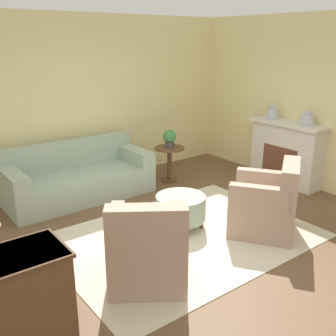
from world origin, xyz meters
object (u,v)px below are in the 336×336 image
armchair_left (147,250)px  ottoman_table (181,207)px  side_table (170,158)px  potted_plant_on_side_table (170,138)px  vase_mantel_near (273,113)px  couch (78,179)px  vase_mantel_far (307,120)px  armchair_right (267,206)px

armchair_left → ottoman_table: size_ratio=1.64×
ottoman_table → side_table: side_table is taller
side_table → potted_plant_on_side_table: size_ratio=2.00×
armchair_left → potted_plant_on_side_table: size_ratio=3.50×
vase_mantel_near → ottoman_table: bearing=-166.6°
couch → side_table: (1.59, -0.30, 0.12)m
armchair_left → vase_mantel_far: vase_mantel_far is taller
couch → armchair_left: 2.64m
armchair_left → side_table: bearing=48.5°
ottoman_table → vase_mantel_far: bearing=-1.9°
armchair_right → ottoman_table: (-0.79, 0.77, -0.09)m
vase_mantel_far → couch: bearing=148.5°
ottoman_table → vase_mantel_near: vase_mantel_near is taller
couch → armchair_right: armchair_right is taller
potted_plant_on_side_table → armchair_left: bearing=-131.5°
couch → ottoman_table: couch is taller
armchair_right → side_table: 2.31m
armchair_right → potted_plant_on_side_table: bearing=85.3°
couch → vase_mantel_near: vase_mantel_near is taller
vase_mantel_far → side_table: bearing=133.5°
armchair_right → vase_mantel_near: (1.72, 1.37, 0.80)m
ottoman_table → armchair_left: bearing=-143.8°
armchair_right → potted_plant_on_side_table: size_ratio=3.50×
side_table → potted_plant_on_side_table: (0.00, 0.00, 0.37)m
ottoman_table → vase_mantel_far: vase_mantel_far is taller
couch → armchair_left: bearing=-99.7°
vase_mantel_near → armchair_right: bearing=-141.5°
side_table → potted_plant_on_side_table: 0.37m
armchair_right → side_table: bearing=85.3°
ottoman_table → vase_mantel_near: size_ratio=2.67×
vase_mantel_far → potted_plant_on_side_table: size_ratio=0.76×
armchair_right → armchair_left: bearing=-180.0°
armchair_left → potted_plant_on_side_table: armchair_left is taller
armchair_left → side_table: 3.07m
ottoman_table → vase_mantel_near: 2.73m
vase_mantel_near → potted_plant_on_side_table: vase_mantel_near is taller
vase_mantel_near → potted_plant_on_side_table: (-1.53, 0.93, -0.39)m
ottoman_table → vase_mantel_far: size_ratio=2.82×
potted_plant_on_side_table → vase_mantel_far: bearing=-46.5°
armchair_left → couch: bearing=80.3°
ottoman_table → armchair_right: bearing=-44.2°
vase_mantel_near → vase_mantel_far: 0.68m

